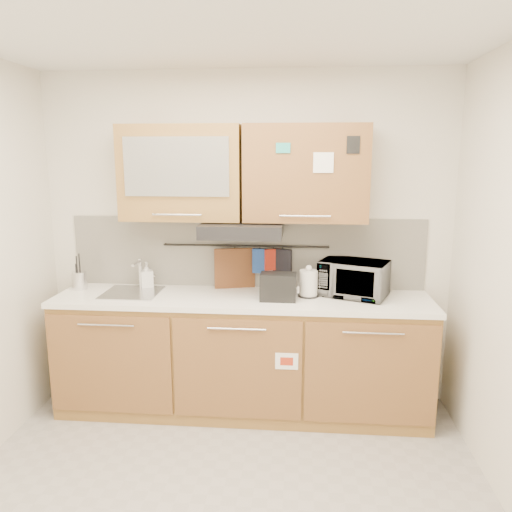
# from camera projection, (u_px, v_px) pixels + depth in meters

# --- Properties ---
(ceiling) EXTENTS (3.20, 3.20, 0.00)m
(ceiling) POSITION_uv_depth(u_px,v_px,m) (209.00, 11.00, 2.25)
(ceiling) COLOR white
(ceiling) RESTS_ON wall_back
(wall_back) EXTENTS (3.20, 0.00, 3.20)m
(wall_back) POSITION_uv_depth(u_px,v_px,m) (246.00, 240.00, 3.97)
(wall_back) COLOR silver
(wall_back) RESTS_ON ground
(base_cabinet) EXTENTS (2.80, 0.64, 0.88)m
(base_cabinet) POSITION_uv_depth(u_px,v_px,m) (242.00, 361.00, 3.85)
(base_cabinet) COLOR olive
(base_cabinet) RESTS_ON floor
(countertop) EXTENTS (2.82, 0.62, 0.04)m
(countertop) POSITION_uv_depth(u_px,v_px,m) (242.00, 299.00, 3.74)
(countertop) COLOR white
(countertop) RESTS_ON base_cabinet
(backsplash) EXTENTS (2.80, 0.02, 0.56)m
(backsplash) POSITION_uv_depth(u_px,v_px,m) (246.00, 252.00, 3.98)
(backsplash) COLOR silver
(backsplash) RESTS_ON countertop
(upper_cabinets) EXTENTS (1.82, 0.37, 0.70)m
(upper_cabinets) POSITION_uv_depth(u_px,v_px,m) (243.00, 173.00, 3.69)
(upper_cabinets) COLOR olive
(upper_cabinets) RESTS_ON wall_back
(range_hood) EXTENTS (0.60, 0.46, 0.10)m
(range_hood) POSITION_uv_depth(u_px,v_px,m) (242.00, 229.00, 3.70)
(range_hood) COLOR black
(range_hood) RESTS_ON upper_cabinets
(sink) EXTENTS (0.42, 0.40, 0.26)m
(sink) POSITION_uv_depth(u_px,v_px,m) (133.00, 293.00, 3.83)
(sink) COLOR silver
(sink) RESTS_ON countertop
(utensil_rail) EXTENTS (1.30, 0.02, 0.02)m
(utensil_rail) POSITION_uv_depth(u_px,v_px,m) (245.00, 246.00, 3.93)
(utensil_rail) COLOR black
(utensil_rail) RESTS_ON backsplash
(utensil_crock) EXTENTS (0.12, 0.12, 0.28)m
(utensil_crock) POSITION_uv_depth(u_px,v_px,m) (80.00, 280.00, 3.93)
(utensil_crock) COLOR silver
(utensil_crock) RESTS_ON countertop
(kettle) EXTENTS (0.18, 0.17, 0.24)m
(kettle) POSITION_uv_depth(u_px,v_px,m) (309.00, 284.00, 3.73)
(kettle) COLOR silver
(kettle) RESTS_ON countertop
(toaster) EXTENTS (0.26, 0.16, 0.20)m
(toaster) POSITION_uv_depth(u_px,v_px,m) (278.00, 287.00, 3.63)
(toaster) COLOR black
(toaster) RESTS_ON countertop
(microwave) EXTENTS (0.57, 0.48, 0.27)m
(microwave) POSITION_uv_depth(u_px,v_px,m) (354.00, 278.00, 3.74)
(microwave) COLOR #999999
(microwave) RESTS_ON countertop
(soap_bottle) EXTENTS (0.12, 0.12, 0.21)m
(soap_bottle) POSITION_uv_depth(u_px,v_px,m) (147.00, 275.00, 3.97)
(soap_bottle) COLOR #999999
(soap_bottle) RESTS_ON countertop
(cutting_board) EXTENTS (0.32, 0.10, 0.40)m
(cutting_board) POSITION_uv_depth(u_px,v_px,m) (235.00, 273.00, 3.96)
(cutting_board) COLOR brown
(cutting_board) RESTS_ON utensil_rail
(oven_mitt) EXTENTS (0.12, 0.03, 0.19)m
(oven_mitt) POSITION_uv_depth(u_px,v_px,m) (260.00, 261.00, 3.93)
(oven_mitt) COLOR #1F4291
(oven_mitt) RESTS_ON utensil_rail
(dark_pouch) EXTENTS (0.15, 0.09, 0.23)m
(dark_pouch) POSITION_uv_depth(u_px,v_px,m) (282.00, 264.00, 3.91)
(dark_pouch) COLOR black
(dark_pouch) RESTS_ON utensil_rail
(pot_holder) EXTENTS (0.13, 0.07, 0.17)m
(pot_holder) POSITION_uv_depth(u_px,v_px,m) (273.00, 260.00, 3.91)
(pot_holder) COLOR #B32817
(pot_holder) RESTS_ON utensil_rail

